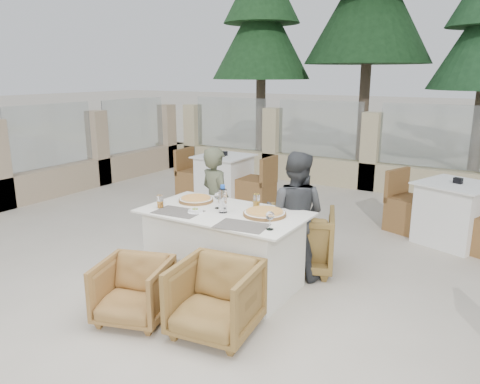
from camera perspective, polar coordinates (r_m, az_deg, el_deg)
The scene contains 25 objects.
ground at distance 4.75m, azimuth -2.05°, elevation -11.63°, with size 80.00×80.00×0.00m, color beige.
sand_patch at distance 17.83m, azimuth 23.91°, elevation 6.44°, with size 30.00×16.00×0.01m, color beige.
perimeter_wall_far at distance 8.77m, azimuth 15.63°, elevation 5.43°, with size 10.00×0.34×1.60m, color #C8BA8D, non-canonical shape.
perimeter_wall_left at distance 8.63m, azimuth -21.93°, elevation 4.78°, with size 0.34×7.00×1.60m, color tan, non-canonical shape.
pine_far_left at distance 12.09m, azimuth 2.62°, elevation 17.51°, with size 2.42×2.42×5.50m, color #1E4721.
pine_mid_left at distance 11.61m, azimuth 15.48°, elevation 19.64°, with size 2.86×2.86×6.50m, color #193D1C.
dining_table at distance 4.68m, azimuth -1.94°, elevation -6.91°, with size 1.60×0.90×0.77m, color white, non-canonical shape.
placemat_near_left at distance 4.57m, azimuth -7.57°, elevation -2.42°, with size 0.45×0.30×0.00m, color #5E5751.
placemat_near_right at distance 4.12m, azimuth 0.20°, elevation -4.14°, with size 0.45×0.30×0.00m, color #5F5951.
pizza_left at distance 4.91m, azimuth -5.39°, elevation -0.91°, with size 0.36×0.36×0.05m, color orange.
pizza_right at distance 4.42m, azimuth 3.02°, elevation -2.54°, with size 0.41×0.41×0.05m, color #C6691B.
water_bottle at distance 4.48m, azimuth -2.11°, elevation -0.83°, with size 0.08×0.08×0.27m, color #C2E4FF.
wine_glass_centre at distance 4.63m, azimuth -2.68°, elevation -0.92°, with size 0.08×0.08×0.18m, color white, non-canonical shape.
wine_glass_corner at distance 4.01m, azimuth 3.68°, elevation -3.36°, with size 0.08×0.08×0.18m, color white, non-canonical shape.
beer_glass_left at distance 4.72m, azimuth -9.71°, elevation -1.16°, with size 0.06×0.06×0.13m, color orange.
beer_glass_right at distance 4.66m, azimuth 2.01°, elevation -1.10°, with size 0.07×0.07×0.14m, color gold.
olive_dish at distance 4.52m, azimuth -5.47°, elevation -2.25°, with size 0.11×0.11×0.04m, color white, non-canonical shape.
armchair_far_left at distance 5.28m, azimuth -1.55°, elevation -5.40°, with size 0.63×0.65×0.59m, color brown.
armchair_far_right at distance 5.11m, azimuth 7.30°, elevation -5.74°, with size 0.71×0.73×0.67m, color olive.
armchair_near_left at distance 4.19m, azimuth -12.85°, elevation -11.64°, with size 0.57×0.59×0.54m, color olive.
armchair_near_right at distance 3.88m, azimuth -3.02°, elevation -12.88°, with size 0.65×0.67×0.61m, color olive.
diner_left at distance 5.27m, azimuth -2.95°, elevation -1.43°, with size 0.47×0.31×1.29m, color #4E523C.
diner_right at distance 4.84m, azimuth 6.72°, elevation -2.80°, with size 0.64×0.50×1.32m, color #3E4043.
bg_table_a at distance 7.71m, azimuth -1.92°, elevation 1.65°, with size 1.64×0.82×0.77m, color white, non-canonical shape.
bg_table_b at distance 6.37m, azimuth 24.64°, elevation -2.41°, with size 1.64×0.82×0.77m, color white, non-canonical shape.
Camera 1 is at (2.38, -3.54, 2.08)m, focal length 35.00 mm.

